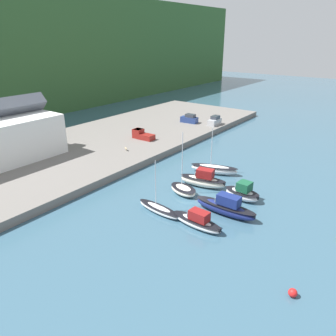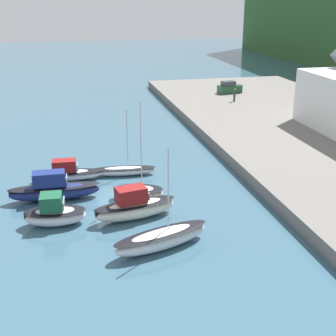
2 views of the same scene
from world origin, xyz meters
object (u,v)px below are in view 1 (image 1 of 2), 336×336
object	(u,v)px
moored_boat_4	(197,221)
mooring_buoy_1	(293,293)
moored_boat_6	(242,193)
parked_car_2	(189,119)
moored_boat_1	(183,190)
moored_boat_5	(226,207)
parked_car_0	(215,121)
dog_on_quay	(126,148)
moored_boat_0	(159,209)
moored_boat_3	(214,169)
moored_boat_2	(203,180)
pickup_truck_0	(142,135)

from	to	relation	value
moored_boat_4	mooring_buoy_1	distance (m)	13.55
moored_boat_6	parked_car_2	size ratio (longest dim) A/B	1.19
moored_boat_4	mooring_buoy_1	size ratio (longest dim) A/B	8.72
moored_boat_1	moored_boat_5	world-z (taller)	moored_boat_1
moored_boat_6	parked_car_0	world-z (taller)	parked_car_0
parked_car_2	mooring_buoy_1	size ratio (longest dim) A/B	5.46
moored_boat_5	dog_on_quay	size ratio (longest dim) A/B	9.71
parked_car_2	dog_on_quay	size ratio (longest dim) A/B	5.03
moored_boat_6	parked_car_2	xyz separation A→B (m)	(27.77, 27.15, 1.18)
moored_boat_0	mooring_buoy_1	xyz separation A→B (m)	(-4.45, -18.50, -0.12)
moored_boat_3	moored_boat_2	bearing A→B (deg)	173.87
moored_boat_4	moored_boat_2	bearing A→B (deg)	30.74
moored_boat_5	parked_car_0	world-z (taller)	parked_car_0
moored_boat_1	moored_boat_6	size ratio (longest dim) A/B	1.79
moored_boat_5	parked_car_2	world-z (taller)	parked_car_2
moored_boat_3	moored_boat_6	bearing A→B (deg)	-144.85
moored_boat_2	moored_boat_6	distance (m)	6.58
moored_boat_6	pickup_truck_0	bearing A→B (deg)	72.89
moored_boat_2	moored_boat_5	bearing A→B (deg)	-140.79
moored_boat_2	moored_boat_4	distance (m)	11.42
moored_boat_4	mooring_buoy_1	world-z (taller)	moored_boat_4
mooring_buoy_1	dog_on_quay	bearing A→B (deg)	64.71
moored_boat_1	dog_on_quay	xyz separation A→B (m)	(6.39, 17.37, 1.05)
moored_boat_5	moored_boat_3	bearing A→B (deg)	36.10
parked_car_0	mooring_buoy_1	xyz separation A→B (m)	(-44.03, -32.60, -1.77)
moored_boat_0	parked_car_2	size ratio (longest dim) A/B	1.64
moored_boat_1	moored_boat_5	xyz separation A→B (m)	(-1.53, -7.60, 0.36)
pickup_truck_0	mooring_buoy_1	world-z (taller)	pickup_truck_0
moored_boat_1	moored_boat_6	world-z (taller)	moored_boat_1
moored_boat_4	moored_boat_0	bearing A→B (deg)	94.41
moored_boat_2	mooring_buoy_1	size ratio (longest dim) A/B	9.38
moored_boat_2	pickup_truck_0	bearing A→B (deg)	52.68
moored_boat_6	dog_on_quay	distance (m)	25.08
mooring_buoy_1	moored_boat_1	bearing A→B (deg)	60.40
parked_car_2	mooring_buoy_1	world-z (taller)	parked_car_2
moored_boat_0	moored_boat_5	size ratio (longest dim) A/B	0.85
moored_boat_4	moored_boat_5	xyz separation A→B (m)	(4.69, -1.34, 0.24)
moored_boat_3	pickup_truck_0	xyz separation A→B (m)	(4.80, 19.92, 1.28)
pickup_truck_0	moored_boat_4	bearing A→B (deg)	-129.33
parked_car_2	moored_boat_4	bearing A→B (deg)	-150.18
moored_boat_0	parked_car_2	bearing A→B (deg)	33.70
moored_boat_1	parked_car_2	size ratio (longest dim) A/B	2.13
moored_boat_0	moored_boat_6	world-z (taller)	moored_boat_0
moored_boat_4	dog_on_quay	size ratio (longest dim) A/B	8.02
moored_boat_2	pickup_truck_0	world-z (taller)	pickup_truck_0
pickup_truck_0	mooring_buoy_1	bearing A→B (deg)	-124.21
dog_on_quay	mooring_buoy_1	size ratio (longest dim) A/B	1.09
parked_car_2	moored_boat_1	bearing A→B (deg)	-152.70
dog_on_quay	moored_boat_4	bearing A→B (deg)	-93.16
moored_boat_1	moored_boat_3	world-z (taller)	moored_boat_1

